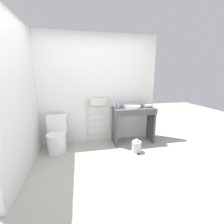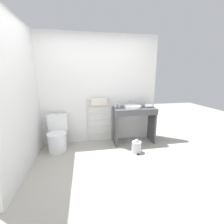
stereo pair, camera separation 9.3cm
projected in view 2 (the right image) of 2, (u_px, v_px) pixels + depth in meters
ground_plane at (108, 180)px, 2.36m from camera, size 12.00×12.00×0.00m
wall_back at (98, 90)px, 3.57m from camera, size 2.87×0.12×2.52m
wall_side at (21, 96)px, 2.55m from camera, size 0.12×2.24×2.52m
toilet at (58, 136)px, 3.25m from camera, size 0.42×0.55×0.77m
towel_radiator at (99, 110)px, 3.58m from camera, size 0.58×0.06×1.12m
vanity_counter at (134, 119)px, 3.56m from camera, size 0.97×0.48×0.86m
sink_basin at (133, 106)px, 3.48m from camera, size 0.40×0.40×0.07m
faucet at (130, 103)px, 3.66m from camera, size 0.02×0.10×0.15m
cup_near_wall at (116, 105)px, 3.55m from camera, size 0.06×0.06×0.10m
cup_near_edge at (119, 105)px, 3.54m from camera, size 0.06×0.06×0.10m
hair_dryer at (149, 106)px, 3.51m from camera, size 0.23×0.17×0.08m
trash_bin at (136, 147)px, 3.17m from camera, size 0.20×0.23×0.30m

